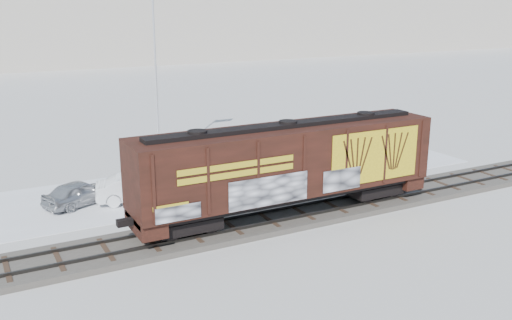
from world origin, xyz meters
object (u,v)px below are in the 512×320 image
car_dark (196,175)px  car_silver (79,193)px  flagpole (158,91)px  hopper_railcar (288,163)px  car_white (140,188)px

car_dark → car_silver: bearing=106.8°
flagpole → car_dark: size_ratio=2.62×
hopper_railcar → flagpole: (-2.15, 13.21, 2.06)m
flagpole → car_white: flagpole is taller
flagpole → car_dark: bearing=-89.2°
flagpole → car_dark: flagpole is taller
hopper_railcar → car_silver: bearing=141.0°
car_silver → car_dark: (6.78, -0.12, 0.05)m
car_white → car_dark: size_ratio=0.93×
car_silver → car_dark: car_dark is taller
hopper_railcar → flagpole: flagpole is taller
car_silver → car_dark: size_ratio=0.80×
hopper_railcar → car_white: bearing=133.3°
hopper_railcar → flagpole: bearing=99.2°
hopper_railcar → car_silver: hopper_railcar is taller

